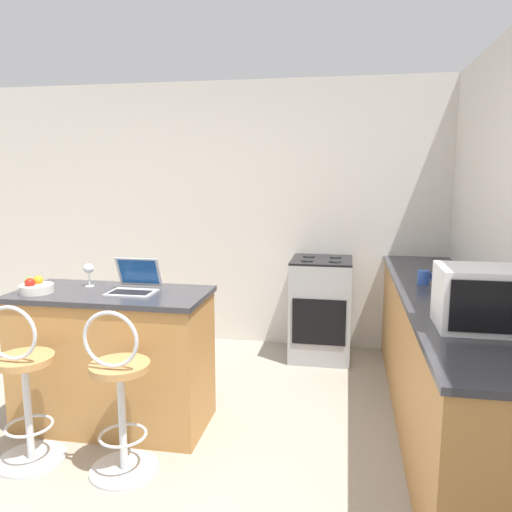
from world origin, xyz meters
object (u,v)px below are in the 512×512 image
mug_white (462,291)px  mug_red (452,288)px  bar_stool_far (120,398)px  stove_range (321,308)px  laptop (135,283)px  mug_blue (424,277)px  microwave (486,299)px  bar_stool_near (24,390)px  fruit_bowl (36,287)px  wine_glass_short (89,270)px

mug_white → mug_red: (-0.04, 0.11, -0.01)m
bar_stool_far → stove_range: 2.32m
laptop → mug_blue: bearing=16.6°
microwave → mug_red: (-0.01, 0.72, -0.11)m
bar_stool_near → stove_range: bar_stool_near is taller
mug_blue → mug_red: 0.33m
bar_stool_far → mug_blue: size_ratio=9.75×
stove_range → mug_red: mug_red is taller
stove_range → laptop: bearing=-127.7°
bar_stool_far → mug_white: mug_white is taller
microwave → fruit_bowl: 2.72m
bar_stool_near → fruit_bowl: (-0.17, 0.43, 0.51)m
stove_range → mug_red: 1.61m
wine_glass_short → fruit_bowl: (-0.26, -0.24, -0.08)m
stove_range → microwave: bearing=-64.9°
stove_range → mug_white: (0.94, -1.34, 0.52)m
stove_range → mug_blue: (0.77, -0.93, 0.52)m
bar_stool_near → fruit_bowl: fruit_bowl is taller
mug_white → bar_stool_near: bearing=-163.7°
fruit_bowl → stove_range: bearing=42.8°
bar_stool_far → microwave: microwave is taller
microwave → mug_red: microwave is taller
mug_white → laptop: bearing=-175.4°
mug_white → mug_blue: bearing=112.7°
bar_stool_far → stove_range: bearing=63.9°
bar_stool_near → bar_stool_far: size_ratio=1.00×
bar_stool_far → fruit_bowl: bearing=151.1°
microwave → wine_glass_short: (-2.45, 0.53, -0.04)m
mug_red → bar_stool_far: bearing=-156.0°
mug_red → stove_range: bearing=126.2°
bar_stool_far → laptop: bearing=103.9°
wine_glass_short → mug_white: bearing=2.0°
microwave → stove_range: size_ratio=0.49×
mug_white → mug_red: 0.11m
mug_red → microwave: bearing=-89.0°
wine_glass_short → mug_white: (2.47, 0.09, -0.07)m
laptop → mug_red: size_ratio=3.09×
laptop → stove_range: 1.97m
bar_stool_far → microwave: bearing=3.9°
bar_stool_far → stove_range: bar_stool_far is taller
stove_range → mug_blue: size_ratio=9.29×
microwave → fruit_bowl: microwave is taller
mug_white → wine_glass_short: bearing=-178.0°
laptop → bar_stool_far: bearing=-76.1°
fruit_bowl → mug_red: bearing=9.1°
bar_stool_near → mug_white: size_ratio=9.37×
bar_stool_near → stove_range: size_ratio=1.05×
bar_stool_far → wine_glass_short: size_ratio=6.13×
mug_blue → fruit_bowl: size_ratio=0.47×
laptop → bar_stool_near: bearing=-128.3°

